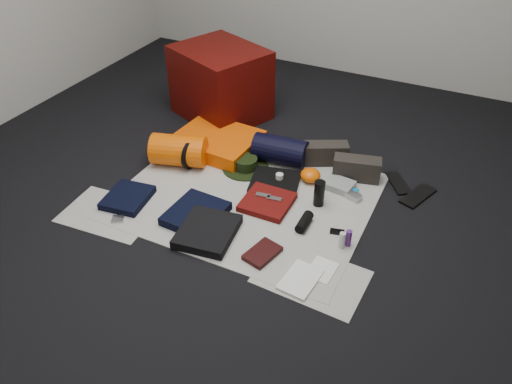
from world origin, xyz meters
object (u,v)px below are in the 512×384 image
at_px(water_bottle, 319,193).
at_px(compact_camera, 353,196).
at_px(stuff_sack, 179,150).
at_px(navy_duffel, 280,150).
at_px(red_cabinet, 221,83).
at_px(sleeping_pad, 217,141).
at_px(paperback_book, 262,253).

height_order(water_bottle, compact_camera, water_bottle).
height_order(stuff_sack, water_bottle, stuff_sack).
bearing_deg(water_bottle, navy_duffel, 140.95).
xyz_separation_m(red_cabinet, sleeping_pad, (0.23, -0.49, -0.23)).
bearing_deg(paperback_book, compact_camera, 81.52).
distance_m(red_cabinet, paperback_book, 1.76).
distance_m(navy_duffel, water_bottle, 0.55).
xyz_separation_m(sleeping_pad, navy_duffel, (0.51, 0.02, 0.05)).
height_order(red_cabinet, sleeping_pad, red_cabinet).
distance_m(red_cabinet, navy_duffel, 0.89).
distance_m(navy_duffel, compact_camera, 0.65).
height_order(sleeping_pad, navy_duffel, navy_duffel).
bearing_deg(stuff_sack, navy_duffel, 27.84).
relative_size(compact_camera, paperback_book, 0.46).
relative_size(red_cabinet, navy_duffel, 1.80).
xyz_separation_m(red_cabinet, compact_camera, (1.35, -0.66, -0.26)).
bearing_deg(compact_camera, sleeping_pad, -170.53).
relative_size(sleeping_pad, paperback_book, 2.79).
xyz_separation_m(red_cabinet, stuff_sack, (0.10, -0.80, -0.17)).
relative_size(red_cabinet, paperback_book, 3.23).
bearing_deg(compact_camera, navy_duffel, -179.24).
distance_m(navy_duffel, paperback_book, 0.98).
xyz_separation_m(stuff_sack, paperback_book, (0.94, -0.59, -0.10)).
height_order(navy_duffel, paperback_book, navy_duffel).
bearing_deg(navy_duffel, sleeping_pad, 177.43).
distance_m(sleeping_pad, paperback_book, 1.22).
bearing_deg(sleeping_pad, navy_duffel, 2.49).
bearing_deg(stuff_sack, red_cabinet, 97.08).
height_order(water_bottle, paperback_book, water_bottle).
relative_size(sleeping_pad, compact_camera, 6.01).
bearing_deg(water_bottle, red_cabinet, 145.14).
height_order(red_cabinet, navy_duffel, red_cabinet).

